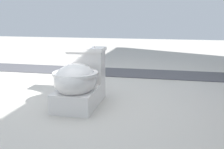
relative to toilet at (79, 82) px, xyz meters
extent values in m
plane|color=#B7B2A8|center=(-0.03, 0.08, -0.22)|extent=(14.00, 14.00, 0.00)
cube|color=#4C4C51|center=(-1.43, 0.58, -0.21)|extent=(0.56, 8.00, 0.01)
cube|color=white|center=(0.00, 0.00, -0.14)|extent=(0.60, 0.34, 0.17)
ellipsoid|color=white|center=(0.10, 0.00, 0.04)|extent=(0.44, 0.36, 0.28)
cylinder|color=white|center=(0.10, 0.00, 0.10)|extent=(0.39, 0.39, 0.03)
cube|color=white|center=(-0.21, 0.00, 0.10)|extent=(0.18, 0.34, 0.30)
cube|color=white|center=(-0.21, 0.00, 0.27)|extent=(0.21, 0.37, 0.04)
cylinder|color=silver|center=(-0.21, 0.08, 0.29)|extent=(0.02, 0.02, 0.01)
camera|label=1|loc=(2.17, 0.76, 0.58)|focal=42.00mm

